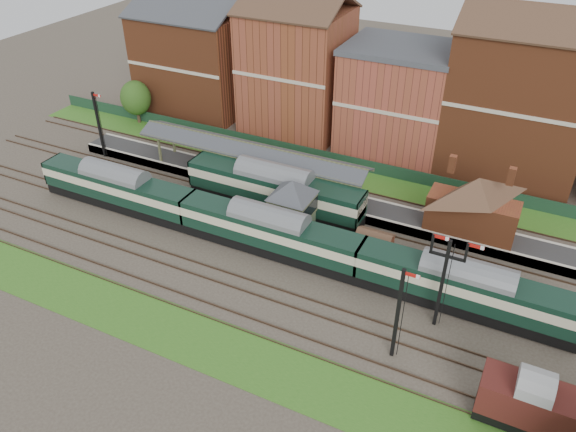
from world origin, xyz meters
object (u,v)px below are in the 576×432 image
at_px(dmu_train, 269,231).
at_px(platform_railcar, 274,189).
at_px(signal_box, 292,207).
at_px(semaphore_bracket, 444,278).
at_px(goods_van_a, 529,403).

height_order(dmu_train, platform_railcar, platform_railcar).
bearing_deg(dmu_train, signal_box, 77.66).
xyz_separation_m(dmu_train, platform_railcar, (-2.84, 6.50, 0.16)).
relative_size(semaphore_bracket, dmu_train, 0.16).
bearing_deg(platform_railcar, goods_van_a, -31.00).
bearing_deg(goods_van_a, semaphore_bracket, 137.96).
distance_m(signal_box, dmu_train, 3.44).
xyz_separation_m(signal_box, semaphore_bracket, (15.04, -5.75, 1.44)).
bearing_deg(goods_van_a, dmu_train, 158.59).
bearing_deg(semaphore_bracket, platform_railcar, 154.16).
height_order(dmu_train, goods_van_a, dmu_train).
relative_size(signal_box, dmu_train, 0.12).
distance_m(semaphore_bracket, dmu_train, 16.11).
bearing_deg(signal_box, semaphore_bracket, -20.92).
relative_size(platform_railcar, goods_van_a, 3.05).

